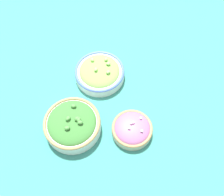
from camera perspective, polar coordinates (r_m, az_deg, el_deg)
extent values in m
plane|color=#337F75|center=(1.00, 0.00, -0.83)|extent=(3.00, 3.00, 0.00)
cylinder|color=silver|center=(0.94, -8.94, -6.20)|extent=(0.21, 0.21, 0.05)
torus|color=#997A4C|center=(0.91, -9.18, -5.53)|extent=(0.21, 0.21, 0.01)
ellipsoid|color=#387533|center=(0.91, -9.18, -5.53)|extent=(0.18, 0.18, 0.04)
ellipsoid|color=#47893D|center=(0.88, -7.59, -4.92)|extent=(0.02, 0.02, 0.01)
ellipsoid|color=#47893D|center=(0.89, -10.05, -4.64)|extent=(0.02, 0.02, 0.01)
ellipsoid|color=#47893D|center=(0.88, -7.30, -5.56)|extent=(0.02, 0.02, 0.01)
ellipsoid|color=#47893D|center=(0.88, -10.23, -6.75)|extent=(0.02, 0.02, 0.01)
ellipsoid|color=#47893D|center=(0.91, -8.80, -1.81)|extent=(0.02, 0.02, 0.01)
ellipsoid|color=#47893D|center=(0.89, -8.00, -4.70)|extent=(0.02, 0.02, 0.01)
cylinder|color=beige|center=(0.94, 4.57, -7.28)|extent=(0.15, 0.15, 0.03)
torus|color=#997A4C|center=(0.92, 4.64, -6.89)|extent=(0.15, 0.15, 0.01)
ellipsoid|color=#9E5B8E|center=(0.92, 4.64, -6.89)|extent=(0.13, 0.13, 0.05)
cube|color=#C699C1|center=(0.91, 6.57, -4.62)|extent=(0.01, 0.01, 0.01)
cube|color=#C699C1|center=(0.90, 4.42, -5.77)|extent=(0.01, 0.01, 0.01)
cube|color=#C699C1|center=(0.90, 4.87, -5.63)|extent=(0.01, 0.01, 0.01)
cube|color=#C699C1|center=(0.89, 6.81, -7.50)|extent=(0.01, 0.01, 0.01)
cube|color=#C699C1|center=(0.89, 3.98, -6.90)|extent=(0.01, 0.01, 0.01)
cylinder|color=silver|center=(1.05, -2.82, 5.56)|extent=(0.21, 0.21, 0.04)
torus|color=#4766B7|center=(1.03, -2.87, 6.19)|extent=(0.21, 0.21, 0.01)
ellipsoid|color=#7ABC4C|center=(1.03, -2.87, 6.19)|extent=(0.17, 0.17, 0.04)
ellipsoid|color=#99D166|center=(1.02, -0.86, 7.85)|extent=(0.02, 0.02, 0.01)
ellipsoid|color=#99D166|center=(1.04, -1.38, 8.87)|extent=(0.02, 0.02, 0.01)
ellipsoid|color=#99D166|center=(1.04, -4.53, 8.72)|extent=(0.02, 0.02, 0.01)
ellipsoid|color=#99D166|center=(1.01, -3.73, 6.54)|extent=(0.02, 0.02, 0.01)
ellipsoid|color=#99D166|center=(1.00, -0.88, 5.96)|extent=(0.02, 0.02, 0.01)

